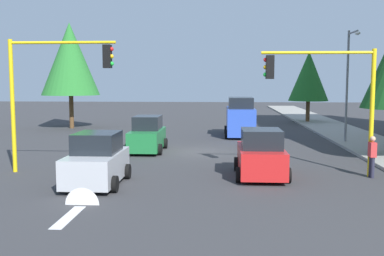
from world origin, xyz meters
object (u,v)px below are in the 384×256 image
Objects in this scene: traffic_signal_near_left at (326,86)px; street_lamp_curbside at (349,74)px; car_green at (147,135)px; tree_opposite_side at (70,59)px; delivery_van_blue at (240,118)px; pedestrian_crossing at (372,155)px; traffic_signal_near_right at (53,79)px; tree_roadside_far at (309,76)px; car_silver at (97,161)px; car_red at (261,155)px.

street_lamp_curbside is (-9.61, 3.58, 0.64)m from traffic_signal_near_left.
car_green is (-6.06, -8.33, -2.81)m from traffic_signal_near_left.
car_green is at bearing 34.77° from tree_opposite_side.
pedestrian_crossing is (13.62, 4.74, -0.37)m from delivery_van_blue.
traffic_signal_near_right reaches higher than delivery_van_blue.
traffic_signal_near_left is 3.38m from pedestrian_crossing.
traffic_signal_near_left is at bearing 90.00° from traffic_signal_near_right.
traffic_signal_near_right is 17.73m from street_lamp_curbside.
delivery_van_blue is 14.43m from pedestrian_crossing.
pedestrian_crossing is (0.23, 1.88, -2.80)m from traffic_signal_near_left.
car_silver is at bearing -26.06° from tree_roadside_far.
traffic_signal_near_right is 13.56m from pedestrian_crossing.
traffic_signal_near_right is at bearing -32.34° from tree_roadside_far.
traffic_signal_near_right is 28.41m from tree_roadside_far.
pedestrian_crossing is (24.23, -1.99, -3.44)m from tree_roadside_far.
car_silver reaches higher than pedestrian_crossing.
traffic_signal_near_right is 4.49m from car_silver.
street_lamp_curbside is 1.05× the size of tree_roadside_far.
car_red is at bearing 37.39° from tree_opposite_side.
car_silver is (2.17, -8.92, -2.81)m from traffic_signal_near_left.
pedestrian_crossing is (6.29, 10.21, 0.01)m from car_green.
tree_roadside_far reaches higher than traffic_signal_near_right.
car_red is 2.18× the size of pedestrian_crossing.
traffic_signal_near_right is 9.26m from car_red.
street_lamp_curbside is at bearing 67.45° from tree_opposite_side.
tree_roadside_far is (-24.00, 3.88, 0.65)m from traffic_signal_near_left.
tree_opposite_side is 2.24× the size of car_green.
traffic_signal_near_left is (0.00, 11.32, -0.30)m from traffic_signal_near_right.
street_lamp_curbside is 4.12× the size of pedestrian_crossing.
traffic_signal_near_left is at bearing -96.93° from pedestrian_crossing.
traffic_signal_near_right is at bearing -32.29° from delivery_van_blue.
street_lamp_curbside reaches higher than tree_roadside_far.
car_silver is (11.78, -12.50, -3.45)m from street_lamp_curbside.
tree_roadside_far is 1.39× the size of delivery_van_blue.
car_green is 1.07× the size of car_silver.
street_lamp_curbside is 17.52m from car_silver.
traffic_signal_near_right is at bearing 16.42° from tree_opposite_side.
tree_roadside_far is at bearing 170.82° from traffic_signal_near_left.
tree_opposite_side reaches higher than delivery_van_blue.
car_red is at bearing 1.03° from delivery_van_blue.
traffic_signal_near_right is at bearing -57.17° from street_lamp_curbside.
tree_roadside_far reaches higher than car_green.
car_red is at bearing -14.91° from tree_roadside_far.
car_green is at bearing -138.19° from car_red.
pedestrian_crossing is at bearing 89.01° from traffic_signal_near_right.
traffic_signal_near_left is 24.58m from tree_opposite_side.
traffic_signal_near_right is 1.56× the size of car_silver.
delivery_van_blue is 1.24× the size of car_green.
traffic_signal_near_right is 7.44m from car_green.
tree_opposite_side is 2.34× the size of car_red.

